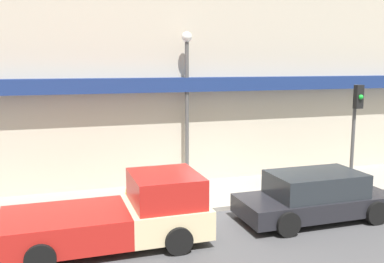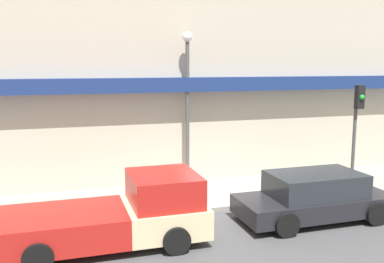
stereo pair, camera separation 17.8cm
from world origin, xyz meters
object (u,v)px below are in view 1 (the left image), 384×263
Objects in this scene: parked_car at (315,196)px; traffic_light at (356,118)px; fire_hydrant at (129,198)px; street_lamp at (187,91)px; pickup_truck at (121,215)px.

traffic_light reaches higher than parked_car.
fire_hydrant is 0.12× the size of street_lamp.
parked_car is 5.68m from street_lamp.
street_lamp is at bearing 124.24° from parked_car.
pickup_truck reaches higher than parked_car.
pickup_truck is 0.92× the size of street_lamp.
pickup_truck is 5.85m from street_lamp.
parked_car is 5.54m from fire_hydrant.
fire_hydrant is at bearing 75.76° from pickup_truck.
pickup_truck is 1.37× the size of traffic_light.
fire_hydrant is 8.14m from traffic_light.
street_lamp is 5.91m from traffic_light.
street_lamp is at bearing 53.71° from pickup_truck.
parked_car is 0.83× the size of street_lamp.
fire_hydrant is at bearing -141.56° from street_lamp.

